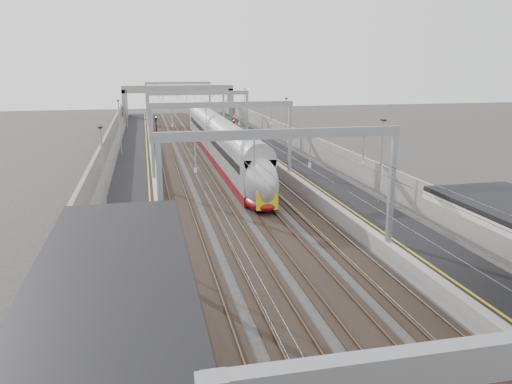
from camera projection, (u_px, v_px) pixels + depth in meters
name	position (u px, v px, depth m)	size (l,w,h in m)	color
platform_left	(135.00, 177.00, 47.26)	(4.00, 120.00, 1.00)	black
platform_right	(297.00, 169.00, 50.63)	(4.00, 120.00, 1.00)	black
tracks	(219.00, 177.00, 49.05)	(11.40, 140.00, 0.20)	black
overhead_line	(209.00, 109.00, 53.81)	(13.00, 140.00, 6.60)	gray
overbridge	(178.00, 94.00, 99.79)	(22.00, 2.20, 6.90)	gray
wall_left	(99.00, 167.00, 46.31)	(0.30, 120.00, 3.20)	gray
wall_right	(327.00, 158.00, 51.03)	(0.30, 120.00, 3.20)	gray
train	(222.00, 145.00, 56.43)	(2.56, 46.65, 4.05)	maroon
signal_green	(156.00, 122.00, 75.16)	(0.32, 0.32, 3.48)	black
signal_red_near	(216.00, 125.00, 71.81)	(0.32, 0.32, 3.48)	black
signal_red_far	(234.00, 126.00, 70.57)	(0.32, 0.32, 3.48)	black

